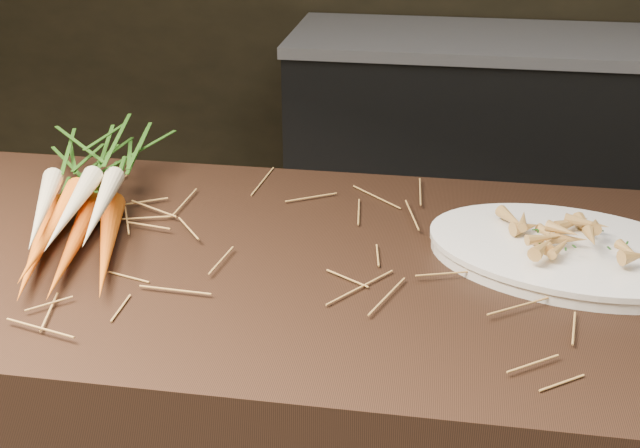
% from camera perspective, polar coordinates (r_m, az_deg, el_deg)
% --- Properties ---
extents(back_counter, '(1.82, 0.62, 0.84)m').
position_cam_1_polar(back_counter, '(3.14, 14.87, 5.23)').
color(back_counter, black).
rests_on(back_counter, ground).
extents(straw_bedding, '(1.40, 0.60, 0.02)m').
position_cam_1_polar(straw_bedding, '(1.20, 9.93, -2.77)').
color(straw_bedding, '#B07F3D').
rests_on(straw_bedding, main_counter).
extents(root_veg_bunch, '(0.31, 0.59, 0.11)m').
position_cam_1_polar(root_veg_bunch, '(1.40, -15.99, 2.81)').
color(root_veg_bunch, '#C35709').
rests_on(root_veg_bunch, main_counter).
extents(serving_platter, '(0.47, 0.37, 0.02)m').
position_cam_1_polar(serving_platter, '(1.26, 17.23, -2.10)').
color(serving_platter, white).
rests_on(serving_platter, main_counter).
extents(roasted_veg_heap, '(0.23, 0.19, 0.05)m').
position_cam_1_polar(roasted_veg_heap, '(1.25, 17.43, -0.70)').
color(roasted_veg_heap, '#A97B39').
rests_on(roasted_veg_heap, serving_platter).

